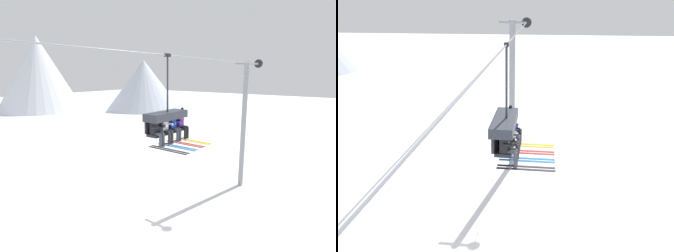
{
  "view_description": "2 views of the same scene",
  "coord_description": "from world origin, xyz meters",
  "views": [
    {
      "loc": [
        -8.21,
        -6.99,
        8.32
      ],
      "look_at": [
        -0.03,
        -0.74,
        6.27
      ],
      "focal_mm": 28.0,
      "sensor_mm": 36.0,
      "label": 1
    },
    {
      "loc": [
        -9.37,
        -1.84,
        10.14
      ],
      "look_at": [
        0.06,
        -0.76,
        6.52
      ],
      "focal_mm": 35.0,
      "sensor_mm": 36.0,
      "label": 2
    }
  ],
  "objects": [
    {
      "name": "lift_tower_far",
      "position": [
        10.03,
        -0.02,
        4.81
      ],
      "size": [
        0.36,
        1.88,
        9.29
      ],
      "color": "gray",
      "rests_on": "ground_plane"
    },
    {
      "name": "mountain_peak_central",
      "position": [
        22.19,
        53.32,
        8.4
      ],
      "size": [
        18.44,
        18.44,
        16.8
      ],
      "color": "silver",
      "rests_on": "ground_plane"
    },
    {
      "name": "skier_purple",
      "position": [
        0.68,
        -0.94,
        6.29
      ],
      "size": [
        0.48,
        1.7,
        1.34
      ],
      "color": "purple"
    },
    {
      "name": "chairlift_chair",
      "position": [
        -0.13,
        -0.73,
        6.59
      ],
      "size": [
        2.04,
        0.74,
        3.37
      ],
      "color": "#232328"
    },
    {
      "name": "lift_cable",
      "position": [
        0.61,
        -0.8,
        9.01
      ],
      "size": [
        20.85,
        0.05,
        0.05
      ],
      "color": "gray"
    },
    {
      "name": "skier_white",
      "position": [
        -0.4,
        -0.95,
        6.27
      ],
      "size": [
        0.46,
        1.7,
        1.23
      ],
      "color": "silver"
    },
    {
      "name": "mountain_peak_east",
      "position": [
        38.05,
        35.51,
        5.78
      ],
      "size": [
        17.73,
        17.73,
        11.55
      ],
      "color": "silver",
      "rests_on": "ground_plane"
    },
    {
      "name": "skier_black",
      "position": [
        -0.94,
        -0.95,
        6.27
      ],
      "size": [
        0.46,
        1.7,
        1.23
      ],
      "color": "black"
    },
    {
      "name": "skier_blue",
      "position": [
        0.14,
        -0.95,
        6.27
      ],
      "size": [
        0.46,
        1.7,
        1.23
      ],
      "color": "#2847B7"
    }
  ]
}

